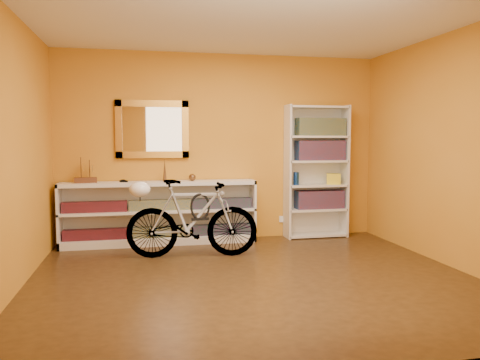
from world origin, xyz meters
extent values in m
cube|color=#301D0D|center=(0.00, 0.00, -0.01)|extent=(4.50, 4.00, 0.01)
cube|color=silver|center=(0.00, 0.00, 2.60)|extent=(4.50, 4.00, 0.01)
cube|color=#C37B1D|center=(0.00, 2.00, 1.30)|extent=(4.50, 0.01, 2.60)
cube|color=#C37B1D|center=(-2.25, 0.00, 1.30)|extent=(0.01, 4.00, 2.60)
cube|color=#C37B1D|center=(2.25, 0.00, 1.30)|extent=(0.01, 4.00, 2.60)
cube|color=#945F1B|center=(-0.95, 1.97, 1.55)|extent=(0.98, 0.06, 0.78)
cube|color=silver|center=(0.90, 1.99, 0.25)|extent=(0.09, 0.02, 0.09)
cube|color=black|center=(-0.87, 1.79, 0.17)|extent=(2.50, 0.13, 0.14)
cube|color=navy|center=(-0.87, 1.79, 0.54)|extent=(2.50, 0.13, 0.14)
imported|color=black|center=(-1.34, 1.81, 0.85)|extent=(0.00, 0.00, 0.00)
cone|color=brown|center=(-0.80, 1.81, 1.00)|extent=(0.05, 0.05, 0.31)
sphere|color=brown|center=(-0.43, 1.81, 0.90)|extent=(0.10, 0.10, 0.10)
cube|color=maroon|center=(1.41, 1.84, 0.55)|extent=(0.70, 0.22, 0.26)
cube|color=maroon|center=(1.41, 1.84, 1.25)|extent=(0.70, 0.22, 0.28)
cube|color=navy|center=(1.41, 1.84, 1.59)|extent=(0.70, 0.22, 0.25)
cylinder|color=#163E9C|center=(1.05, 1.82, 0.86)|extent=(0.08, 0.08, 0.18)
cube|color=maroon|center=(1.16, 1.87, 1.56)|extent=(0.16, 0.16, 0.19)
cube|color=yellow|center=(1.61, 1.80, 0.84)|extent=(0.23, 0.19, 0.15)
imported|color=silver|center=(-0.52, 1.01, 0.47)|extent=(0.56, 1.63, 0.94)
ellipsoid|color=white|center=(-1.13, 1.07, 0.83)|extent=(0.24, 0.23, 0.18)
torus|color=black|center=(-0.42, 1.00, 0.61)|extent=(0.24, 0.03, 0.24)
camera|label=1|loc=(-1.10, -4.57, 1.42)|focal=35.35mm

